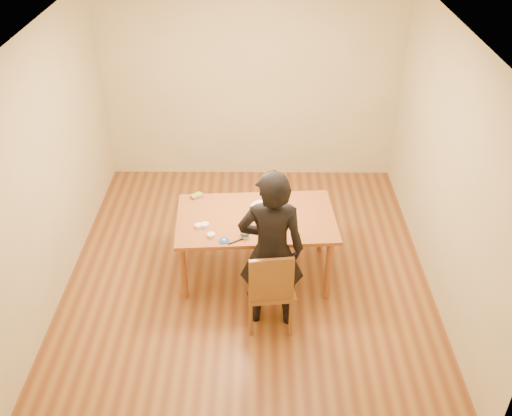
{
  "coord_description": "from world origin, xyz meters",
  "views": [
    {
      "loc": [
        0.13,
        -5.0,
        4.18
      ],
      "look_at": [
        0.09,
        -0.06,
        0.9
      ],
      "focal_mm": 40.0,
      "sensor_mm": 36.0,
      "label": 1
    }
  ],
  "objects_px": {
    "dining_table": "(256,219)",
    "dining_chair": "(271,287)",
    "cake_plate": "(262,213)",
    "person": "(271,251)",
    "cake": "(262,210)"
  },
  "relations": [
    {
      "from": "dining_table",
      "to": "dining_chair",
      "type": "relative_size",
      "value": 3.71
    },
    {
      "from": "person",
      "to": "dining_table",
      "type": "bearing_deg",
      "value": -77.33
    },
    {
      "from": "dining_table",
      "to": "cake",
      "type": "xyz_separation_m",
      "value": [
        0.06,
        0.06,
        0.08
      ]
    },
    {
      "from": "person",
      "to": "cake_plate",
      "type": "bearing_deg",
      "value": -82.57
    },
    {
      "from": "dining_table",
      "to": "cake_plate",
      "type": "bearing_deg",
      "value": 38.24
    },
    {
      "from": "dining_table",
      "to": "person",
      "type": "relative_size",
      "value": 0.97
    },
    {
      "from": "dining_table",
      "to": "dining_chair",
      "type": "xyz_separation_m",
      "value": [
        0.15,
        -0.78,
        -0.28
      ]
    },
    {
      "from": "cake",
      "to": "person",
      "type": "height_order",
      "value": "person"
    },
    {
      "from": "dining_table",
      "to": "person",
      "type": "xyz_separation_m",
      "value": [
        0.15,
        -0.73,
        0.14
      ]
    },
    {
      "from": "dining_table",
      "to": "cake_plate",
      "type": "distance_m",
      "value": 0.09
    },
    {
      "from": "cake_plate",
      "to": "person",
      "type": "distance_m",
      "value": 0.8
    },
    {
      "from": "dining_chair",
      "to": "person",
      "type": "relative_size",
      "value": 0.26
    },
    {
      "from": "dining_chair",
      "to": "cake_plate",
      "type": "height_order",
      "value": "cake_plate"
    },
    {
      "from": "cake_plate",
      "to": "person",
      "type": "height_order",
      "value": "person"
    },
    {
      "from": "dining_table",
      "to": "dining_chair",
      "type": "distance_m",
      "value": 0.84
    }
  ]
}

